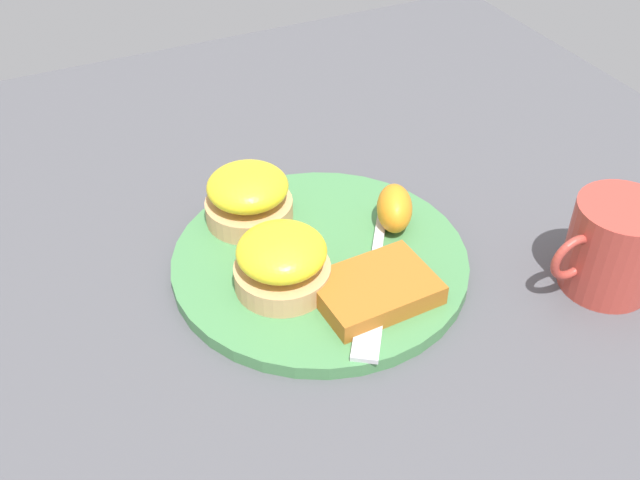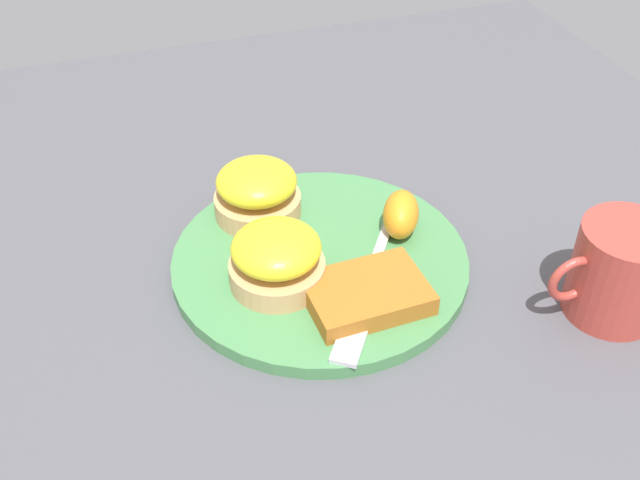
# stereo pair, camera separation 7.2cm
# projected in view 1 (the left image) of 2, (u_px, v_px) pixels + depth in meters

# --- Properties ---
(ground_plane) EXTENTS (1.10, 1.10, 0.00)m
(ground_plane) POSITION_uv_depth(u_px,v_px,m) (320.00, 266.00, 0.74)
(ground_plane) COLOR #4C4C51
(plate) EXTENTS (0.29, 0.29, 0.01)m
(plate) POSITION_uv_depth(u_px,v_px,m) (320.00, 261.00, 0.74)
(plate) COLOR #47844C
(plate) RESTS_ON ground_plane
(sandwich_benedict_left) EXTENTS (0.09, 0.09, 0.06)m
(sandwich_benedict_left) POSITION_uv_depth(u_px,v_px,m) (248.00, 196.00, 0.76)
(sandwich_benedict_left) COLOR tan
(sandwich_benedict_left) RESTS_ON plate
(sandwich_benedict_right) EXTENTS (0.09, 0.09, 0.06)m
(sandwich_benedict_right) POSITION_uv_depth(u_px,v_px,m) (282.00, 262.00, 0.69)
(sandwich_benedict_right) COLOR tan
(sandwich_benedict_right) RESTS_ON plate
(hashbrown_patty) EXTENTS (0.11, 0.08, 0.02)m
(hashbrown_patty) POSITION_uv_depth(u_px,v_px,m) (375.00, 289.00, 0.68)
(hashbrown_patty) COLOR #A8601F
(hashbrown_patty) RESTS_ON plate
(orange_wedge) EXTENTS (0.06, 0.07, 0.04)m
(orange_wedge) POSITION_uv_depth(u_px,v_px,m) (394.00, 208.00, 0.76)
(orange_wedge) COLOR orange
(orange_wedge) RESTS_ON plate
(fork) EXTENTS (0.14, 0.20, 0.00)m
(fork) POSITION_uv_depth(u_px,v_px,m) (375.00, 284.00, 0.70)
(fork) COLOR silver
(fork) RESTS_ON plate
(cup) EXTENTS (0.12, 0.09, 0.09)m
(cup) POSITION_uv_depth(u_px,v_px,m) (613.00, 247.00, 0.70)
(cup) COLOR #B23D33
(cup) RESTS_ON ground_plane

